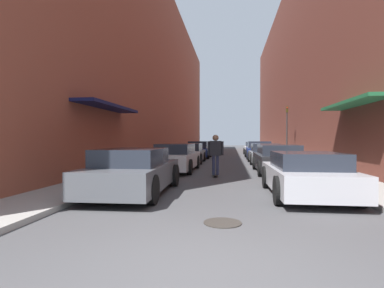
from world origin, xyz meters
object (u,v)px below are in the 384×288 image
Objects in this scene: parked_car_left_1 at (176,158)px; parked_car_left_3 at (199,150)px; manhole_cover at (223,223)px; parked_car_right_3 at (259,150)px; skateboarder at (216,151)px; traffic_light at (287,127)px; parked_car_left_0 at (134,171)px; parked_car_right_1 at (278,159)px; parked_car_left_2 at (189,153)px; parked_car_right_2 at (264,154)px; parked_car_right_0 at (306,174)px; parked_car_right_4 at (254,149)px.

parked_car_left_3 reaches higher than parked_car_left_1.
parked_car_right_3 is at bearing 82.92° from manhole_cover.
traffic_light is at bearing 65.94° from skateboarder.
traffic_light is (6.88, 14.87, 1.86)m from parked_car_left_0.
parked_car_left_3 is 11.49m from parked_car_right_1.
parked_car_left_2 is 4.84m from parked_car_right_2.
skateboarder is (-2.63, 3.98, 0.47)m from parked_car_right_0.
parked_car_left_0 is 0.98× the size of parked_car_left_1.
parked_car_left_3 reaches higher than parked_car_left_2.
parked_car_right_1 is at bearing -90.53° from parked_car_right_3.
traffic_light is (4.30, 17.58, 2.48)m from manhole_cover.
parked_car_left_1 is 1.16× the size of parked_car_right_0.
parked_car_left_3 is at bearing 132.93° from parked_car_right_2.
parked_car_left_2 is at bearing 91.19° from parked_car_left_1.
parked_car_right_3 reaches higher than parked_car_right_1.
parked_car_left_2 is 7.99m from traffic_light.
parked_car_left_3 is 4.81m from parked_car_right_3.
manhole_cover is 0.18× the size of traffic_light.
traffic_light is at bearing 77.33° from parked_car_right_1.
parked_car_left_3 is (0.01, 10.26, 0.01)m from parked_car_left_1.
parked_car_right_0 is at bearing -98.32° from traffic_light.
parked_car_left_1 is at bearing 88.93° from parked_car_left_0.
parked_car_right_2 is (0.11, 11.04, 0.02)m from parked_car_right_0.
traffic_light is at bearing 52.60° from parked_car_left_1.
parked_car_right_0 is 0.99× the size of parked_car_right_4.
traffic_light is at bearing 65.18° from parked_car_left_0.
parked_car_left_1 is 9.10m from manhole_cover.
parked_car_left_2 is 7.40m from skateboarder.
parked_car_right_0 is 16.13m from parked_car_right_3.
parked_car_right_0 is 0.88× the size of parked_car_right_3.
traffic_light is at bearing -36.57° from parked_car_right_3.
parked_car_left_1 is 1.15× the size of parked_car_right_4.
parked_car_right_0 is 4.80m from skateboarder.
parked_car_left_0 is at bearing -177.82° from parked_car_right_0.
skateboarder is at bearing 63.28° from parked_car_left_0.
parked_car_right_3 is 1.13× the size of parked_car_right_4.
traffic_light reaches higher than parked_car_left_3.
parked_car_left_1 reaches higher than parked_car_left_2.
parked_car_right_3 is (0.10, 10.50, 0.03)m from parked_car_right_1.
manhole_cover is (-2.15, -2.89, -0.58)m from parked_car_right_0.
parked_car_left_0 is 2.66× the size of skateboarder.
parked_car_right_0 is 5.63m from parked_car_right_1.
parked_car_right_4 is (0.11, 15.80, -0.01)m from parked_car_right_1.
parked_car_right_4 is at bearing 80.70° from skateboarder.
parked_car_right_3 is at bearing 0.27° from parked_car_left_3.
parked_car_right_4 is (4.84, 15.58, -0.02)m from parked_car_left_1.
parked_car_left_3 is 1.04× the size of parked_car_right_4.
parked_car_right_2 is at bearing 68.74° from skateboarder.
parked_car_left_0 is 16.29m from parked_car_left_3.
skateboarder is at bearing -103.16° from parked_car_right_3.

